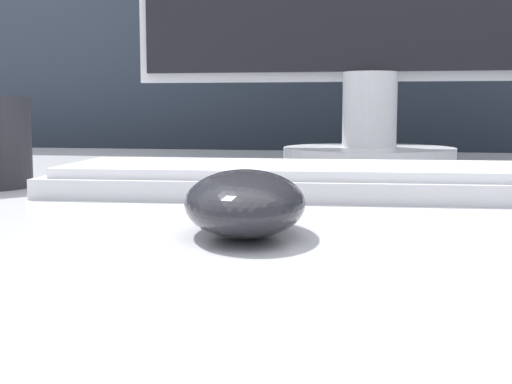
{
  "coord_description": "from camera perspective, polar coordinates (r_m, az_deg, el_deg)",
  "views": [
    {
      "loc": [
        0.14,
        -0.57,
        0.82
      ],
      "look_at": [
        0.06,
        -0.14,
        0.77
      ],
      "focal_mm": 50.0,
      "sensor_mm": 36.0,
      "label": 1
    }
  ],
  "objects": [
    {
      "name": "computer_mouse_near",
      "position": [
        0.4,
        -0.9,
        -0.83
      ],
      "size": [
        0.09,
        0.13,
        0.04
      ],
      "rotation": [
        0.0,
        0.0,
        0.2
      ],
      "color": "#232328",
      "rests_on": "desk"
    },
    {
      "name": "keyboard",
      "position": [
        0.6,
        3.4,
        1.02
      ],
      "size": [
        0.42,
        0.17,
        0.02
      ],
      "rotation": [
        0.0,
        0.0,
        0.06
      ],
      "color": "silver",
      "rests_on": "desk"
    },
    {
      "name": "partition_panel",
      "position": [
        1.31,
        4.55,
        2.74
      ],
      "size": [
        5.0,
        0.03,
        1.46
      ],
      "color": "#333D4C",
      "rests_on": "ground_plane"
    }
  ]
}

